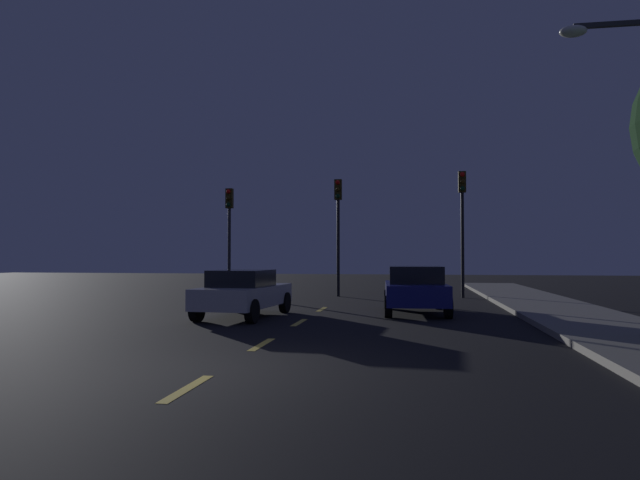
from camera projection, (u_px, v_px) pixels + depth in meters
ground_plane at (304, 320)px, 15.62m from camera, size 80.00×80.00×0.00m
sidewalk_curb_right at (591, 322)px, 14.41m from camera, size 3.00×40.00×0.15m
lane_stripe_nearest at (187, 388)px, 7.53m from camera, size 0.16×1.60×0.01m
lane_stripe_second at (262, 344)px, 11.28m from camera, size 0.16×1.60×0.01m
lane_stripe_third at (299, 322)px, 15.03m from camera, size 0.16×1.60×0.01m
lane_stripe_fourth at (322, 309)px, 18.78m from camera, size 0.16×1.60×0.01m
traffic_signal_left at (229, 220)px, 25.71m from camera, size 0.32×0.38×4.86m
traffic_signal_center at (338, 215)px, 24.91m from camera, size 0.32×0.38×5.17m
traffic_signal_right at (462, 210)px, 24.05m from camera, size 0.32×0.38×5.40m
car_stopped_ahead at (415, 289)px, 17.47m from camera, size 2.09×3.99×1.46m
car_adjacent_lane at (244, 293)px, 16.42m from camera, size 2.07×4.13×1.37m
street_lamp_right at (635, 145)px, 11.58m from camera, size 1.83×0.36×6.69m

